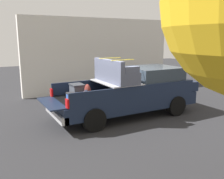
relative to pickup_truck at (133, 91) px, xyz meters
name	(u,v)px	position (x,y,z in m)	size (l,w,h in m)	color
ground_plane	(125,116)	(-0.35, 0.00, -0.95)	(40.00, 40.00, 0.00)	#262628
pickup_truck	(133,91)	(0.00, 0.00, 0.00)	(6.05, 2.06, 2.23)	#162138
building_facade	(101,55)	(0.99, 4.85, 1.07)	(8.80, 0.36, 4.04)	silver
trash_can	(160,81)	(4.01, 3.29, -0.45)	(0.60, 0.60, 0.98)	#3F4C66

